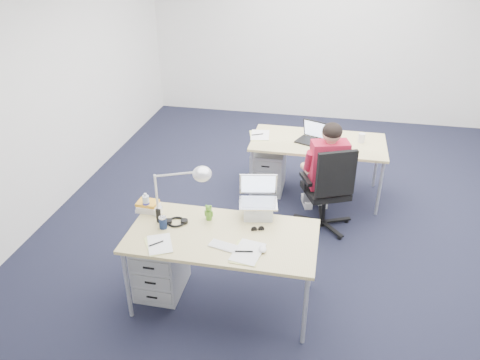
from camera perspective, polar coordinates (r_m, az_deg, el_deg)
name	(u,v)px	position (r m, az deg, el deg)	size (l,w,h in m)	color
floor	(308,226)	(5.42, 8.34, -5.59)	(7.00, 7.00, 0.00)	black
room	(321,79)	(4.68, 9.84, 12.01)	(6.02, 7.02, 2.80)	white
desk_near	(222,239)	(4.00, -2.18, -7.22)	(1.60, 0.80, 0.73)	tan
desk_far	(318,145)	(5.75, 9.50, 4.26)	(1.60, 0.80, 0.73)	tan
office_chair	(325,205)	(5.28, 10.35, -3.02)	(0.86, 0.86, 1.03)	black
seated_person	(324,171)	(5.26, 10.25, 1.03)	(0.51, 0.74, 1.24)	#B41934
drawer_pedestal_near	(161,265)	(4.43, -9.63, -10.17)	(0.40, 0.50, 0.55)	#A4A7A9
drawer_pedestal_far	(268,170)	(5.98, 3.46, 1.28)	(0.40, 0.50, 0.55)	#A4A7A9
silver_laptop	(258,199)	(4.12, 2.26, -2.29)	(0.33, 0.26, 0.35)	silver
wireless_keyboard	(224,246)	(3.83, -1.94, -8.06)	(0.25, 0.10, 0.01)	white
computer_mouse	(263,249)	(3.78, 2.78, -8.40)	(0.06, 0.10, 0.03)	white
headphones	(176,221)	(4.14, -7.77, -5.01)	(0.20, 0.16, 0.03)	black
can_koozie	(163,222)	(4.07, -9.38, -5.13)	(0.07, 0.07, 0.11)	#162345
water_bottle	(146,203)	(4.29, -11.37, -2.76)	(0.06, 0.06, 0.20)	silver
bear_figurine	(209,212)	(4.13, -3.84, -3.93)	(0.08, 0.06, 0.15)	#397D21
book_stack	(148,206)	(4.34, -11.14, -3.13)	(0.20, 0.15, 0.09)	silver
cordless_phone	(159,216)	(4.14, -9.90, -4.33)	(0.04, 0.02, 0.14)	black
papers_left	(158,245)	(3.90, -9.93, -7.77)	(0.19, 0.27, 0.01)	#D7DC7F
papers_right	(246,253)	(3.76, 0.79, -8.86)	(0.21, 0.31, 0.01)	#D7DC7F
sunglasses	(258,229)	(4.01, 2.16, -6.00)	(0.12, 0.05, 0.03)	black
desk_lamp	(174,190)	(4.10, -8.07, -1.20)	(0.48, 0.17, 0.55)	silver
dark_laptop	(312,133)	(5.63, 8.81, 5.72)	(0.35, 0.34, 0.25)	black
far_cup	(362,138)	(5.79, 14.60, 4.99)	(0.08, 0.08, 0.11)	white
far_papers	(259,135)	(5.80, 2.35, 5.44)	(0.22, 0.32, 0.01)	white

